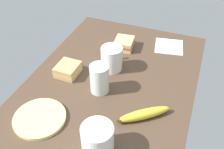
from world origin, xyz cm
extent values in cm
cube|color=#4C3828|center=(0.00, 0.00, 1.00)|extent=(90.00, 64.00, 2.00)
cylinder|color=#EAE58C|center=(27.38, -15.60, 2.60)|extent=(17.72, 17.72, 1.20)
cylinder|color=white|center=(31.29, 7.51, 7.09)|extent=(9.59, 9.59, 10.18)
cylinder|color=brown|center=(31.29, 7.51, 11.68)|extent=(8.44, 8.44, 0.40)
cylinder|color=white|center=(-7.09, -2.87, 7.10)|extent=(8.73, 8.73, 10.19)
cylinder|color=black|center=(-7.09, -2.87, 11.69)|extent=(7.68, 7.68, 0.40)
cylinder|color=white|center=(-12.25, -5.79, 7.61)|extent=(2.97, 4.01, 1.20)
cube|color=tan|center=(2.58, -18.15, 2.80)|extent=(9.52, 8.59, 1.60)
cube|color=#D8B259|center=(2.58, -18.15, 4.20)|extent=(9.52, 8.59, 1.20)
cube|color=tan|center=(2.58, -18.15, 5.60)|extent=(9.52, 8.59, 1.60)
cube|color=#DBB77A|center=(-23.62, -3.11, 2.80)|extent=(9.83, 9.02, 1.60)
cube|color=#C14C4C|center=(-23.62, -3.11, 4.20)|extent=(9.83, 9.02, 1.20)
cube|color=#DBB77A|center=(-23.62, -3.11, 5.60)|extent=(9.83, 9.02, 1.60)
cylinder|color=silver|center=(6.88, -2.29, 7.71)|extent=(7.10, 7.10, 11.42)
cylinder|color=white|center=(6.88, -2.29, 6.65)|extent=(6.39, 6.39, 9.29)
ellipsoid|color=yellow|center=(14.06, 17.03, 3.75)|extent=(14.28, 16.80, 3.49)
cube|color=#4C3819|center=(19.54, 10.07, 3.75)|extent=(1.20, 1.20, 1.20)
cube|color=white|center=(-31.85, 16.41, 2.15)|extent=(14.67, 14.67, 0.30)
camera|label=1|loc=(71.95, 27.56, 69.66)|focal=41.41mm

